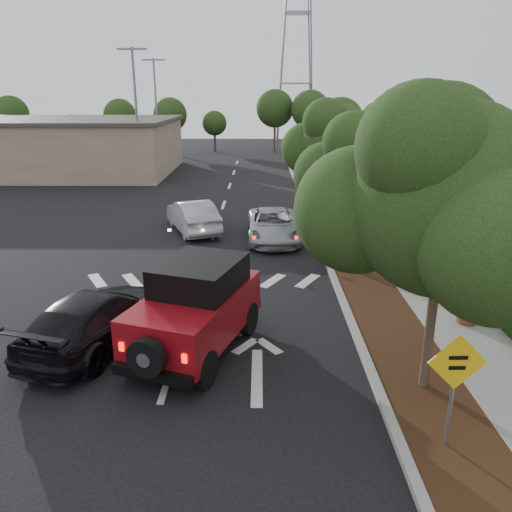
{
  "coord_description": "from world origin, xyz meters",
  "views": [
    {
      "loc": [
        2.05,
        -9.89,
        6.14
      ],
      "look_at": [
        1.96,
        3.0,
        1.89
      ],
      "focal_mm": 35.0,
      "sensor_mm": 36.0,
      "label": 1
    }
  ],
  "objects_px": {
    "silver_suv_ahead": "(273,225)",
    "speed_hump_sign": "(455,376)",
    "black_suv_oncoming": "(96,318)",
    "red_jeep": "(199,306)"
  },
  "relations": [
    {
      "from": "silver_suv_ahead",
      "to": "speed_hump_sign",
      "type": "xyz_separation_m",
      "value": [
        2.75,
        -13.41,
        0.87
      ]
    },
    {
      "from": "black_suv_oncoming",
      "to": "red_jeep",
      "type": "bearing_deg",
      "value": -168.02
    },
    {
      "from": "red_jeep",
      "to": "speed_hump_sign",
      "type": "distance_m",
      "value": 6.13
    },
    {
      "from": "black_suv_oncoming",
      "to": "silver_suv_ahead",
      "type": "bearing_deg",
      "value": -100.0
    },
    {
      "from": "black_suv_oncoming",
      "to": "speed_hump_sign",
      "type": "relative_size",
      "value": 2.2
    },
    {
      "from": "red_jeep",
      "to": "speed_hump_sign",
      "type": "relative_size",
      "value": 2.1
    },
    {
      "from": "black_suv_oncoming",
      "to": "speed_hump_sign",
      "type": "xyz_separation_m",
      "value": [
        7.47,
        -3.97,
        0.82
      ]
    },
    {
      "from": "red_jeep",
      "to": "silver_suv_ahead",
      "type": "relative_size",
      "value": 0.98
    },
    {
      "from": "silver_suv_ahead",
      "to": "black_suv_oncoming",
      "type": "relative_size",
      "value": 0.97
    },
    {
      "from": "red_jeep",
      "to": "silver_suv_ahead",
      "type": "bearing_deg",
      "value": 96.89
    }
  ]
}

